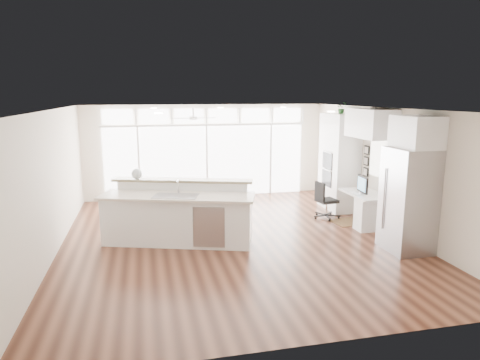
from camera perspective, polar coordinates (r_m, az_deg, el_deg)
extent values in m
cube|color=#3A1C12|center=(9.08, -0.69, -7.92)|extent=(7.00, 8.00, 0.02)
cube|color=white|center=(8.57, -0.73, 9.44)|extent=(7.00, 8.00, 0.02)
cube|color=silver|center=(12.61, -4.52, 3.87)|extent=(7.00, 0.04, 2.70)
cube|color=silver|center=(5.00, 9.00, -7.87)|extent=(7.00, 0.04, 2.70)
cube|color=silver|center=(8.71, -23.86, -0.46)|extent=(0.04, 8.00, 2.70)
cube|color=silver|center=(10.04, 19.23, 1.34)|extent=(0.04, 8.00, 2.70)
cube|color=white|center=(12.60, -4.46, 2.48)|extent=(5.80, 0.06, 2.08)
cube|color=white|center=(12.46, -4.55, 8.54)|extent=(5.90, 0.06, 0.40)
cube|color=white|center=(10.24, 18.23, 2.73)|extent=(0.04, 0.85, 0.85)
cube|color=silver|center=(11.26, -6.26, 8.72)|extent=(1.16, 1.16, 0.32)
cube|color=white|center=(8.77, -1.01, 9.35)|extent=(3.40, 3.00, 0.02)
cube|color=white|center=(11.45, 13.06, 2.34)|extent=(0.64, 1.20, 2.50)
cube|color=white|center=(10.31, 16.25, -3.75)|extent=(0.72, 1.30, 0.76)
cube|color=white|center=(10.01, 17.08, 7.22)|extent=(0.64, 1.30, 0.64)
cube|color=#A2A1A6|center=(8.79, 21.53, -2.50)|extent=(0.76, 0.90, 2.00)
cube|color=white|center=(8.63, 22.49, 5.94)|extent=(0.64, 0.90, 0.60)
cube|color=black|center=(10.79, 16.50, 2.44)|extent=(0.06, 0.22, 0.80)
cube|color=white|center=(8.77, -8.30, -4.45)|extent=(3.31, 2.07, 1.23)
cube|color=#342010|center=(10.57, 14.52, -5.39)|extent=(0.97, 0.76, 0.01)
cube|color=black|center=(10.64, 11.51, -2.66)|extent=(0.53, 0.50, 0.90)
sphere|color=silver|center=(9.24, -13.59, 0.81)|extent=(0.30, 0.30, 0.23)
cube|color=black|center=(10.14, 16.04, -0.55)|extent=(0.13, 0.51, 0.42)
cube|color=white|center=(10.10, 15.13, -1.73)|extent=(0.15, 0.32, 0.02)
imported|color=#235123|center=(11.33, 13.37, 9.17)|extent=(0.29, 0.32, 0.23)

